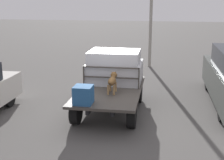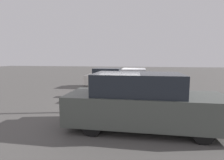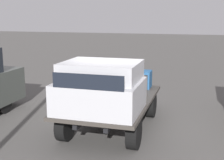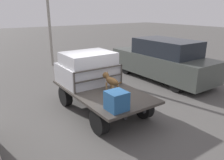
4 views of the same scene
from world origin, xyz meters
name	(u,v)px [view 4 (image 4 of 4)]	position (x,y,z in m)	size (l,w,h in m)	color
ground_plane	(102,111)	(0.00, 0.00, 0.00)	(80.00, 80.00, 0.00)	#514F4C
flatbed_truck	(102,95)	(0.00, 0.00, 0.56)	(3.71, 1.97, 0.77)	black
truck_cab	(87,68)	(0.97, 0.00, 1.29)	(1.59, 1.85, 1.10)	#B7B7BC
truck_headboard	(99,75)	(0.14, 0.00, 1.24)	(0.04, 1.85, 0.70)	#3D3833
dog	(110,80)	(-0.31, -0.13, 1.15)	(0.97, 0.24, 0.62)	#9E7547
cargo_crate	(117,101)	(-1.50, 0.49, 1.02)	(0.51, 0.51, 0.51)	#235184
parked_pickup_far	(162,60)	(1.37, -4.32, 0.97)	(5.39, 1.95, 1.98)	black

